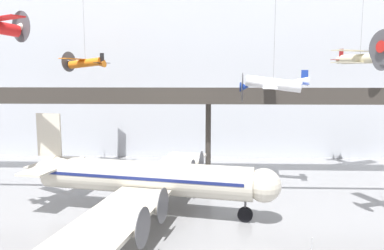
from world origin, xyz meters
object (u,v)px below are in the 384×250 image
object	(u,v)px
suspended_plane_white_twin	(273,84)
stanchion_barrier	(312,247)
suspended_plane_orange_highwing	(85,63)
airliner_silver_main	(144,178)
suspended_plane_cream_biplane	(360,58)

from	to	relation	value
suspended_plane_white_twin	stanchion_barrier	bearing A→B (deg)	100.28
suspended_plane_white_twin	suspended_plane_orange_highwing	distance (m)	24.06
airliner_silver_main	suspended_plane_orange_highwing	world-z (taller)	suspended_plane_orange_highwing
airliner_silver_main	stanchion_barrier	size ratio (longest dim) A/B	26.12
suspended_plane_cream_biplane	suspended_plane_orange_highwing	bearing A→B (deg)	-117.54
stanchion_barrier	airliner_silver_main	bearing A→B (deg)	151.71
suspended_plane_orange_highwing	suspended_plane_cream_biplane	xyz separation A→B (m)	(34.10, -1.59, 0.40)
suspended_plane_cream_biplane	suspended_plane_white_twin	bearing A→B (deg)	-87.96
airliner_silver_main	suspended_plane_cream_biplane	bearing A→B (deg)	40.87
stanchion_barrier	suspended_plane_cream_biplane	bearing A→B (deg)	62.38
suspended_plane_cream_biplane	stanchion_barrier	world-z (taller)	suspended_plane_cream_biplane
suspended_plane_white_twin	suspended_plane_cream_biplane	world-z (taller)	suspended_plane_cream_biplane
suspended_plane_cream_biplane	stanchion_barrier	xyz separation A→B (m)	(-10.96, -20.94, -14.17)
airliner_silver_main	suspended_plane_white_twin	xyz separation A→B (m)	(12.82, 8.10, 8.28)
airliner_silver_main	suspended_plane_cream_biplane	world-z (taller)	suspended_plane_cream_biplane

